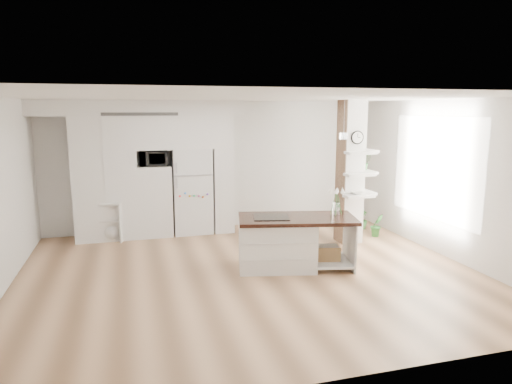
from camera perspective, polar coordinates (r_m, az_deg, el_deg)
floor at (r=7.25m, az=-0.79°, el=-10.08°), size 7.00×6.00×0.01m
room at (r=6.83m, az=-0.83°, el=4.67°), size 7.04×6.04×2.72m
cabinet_wall at (r=9.31m, az=-13.77°, el=3.70°), size 4.00×0.71×2.70m
refrigerator at (r=9.48m, az=-8.03°, el=0.16°), size 0.78×0.69×1.75m
column at (r=8.81m, az=12.39°, el=2.39°), size 0.69×0.90×2.70m
window at (r=8.69m, az=21.46°, el=2.80°), size 0.00×2.40×2.40m
pendant_light at (r=7.56m, az=11.52°, el=7.02°), size 0.12×0.12×0.10m
kitchen_island at (r=7.38m, az=3.51°, el=-6.14°), size 2.00×1.26×1.40m
bookshelf at (r=9.34m, az=-17.92°, el=-3.82°), size 0.72×0.55×0.76m
floor_plant_a at (r=9.50m, az=14.86°, el=-4.04°), size 0.26×0.21×0.46m
floor_plant_b at (r=10.04m, az=13.04°, el=-3.25°), size 0.32×0.32×0.45m
microwave at (r=9.26m, az=-12.70°, el=4.11°), size 0.54×0.37×0.30m
shelf_plant at (r=9.06m, az=13.35°, el=3.67°), size 0.27×0.23×0.30m
decor_bowl at (r=8.63m, az=12.56°, el=-0.13°), size 0.22×0.22×0.05m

